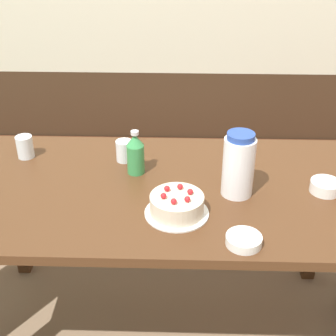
{
  "coord_description": "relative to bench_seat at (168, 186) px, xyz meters",
  "views": [
    {
      "loc": [
        0.07,
        -1.45,
        1.65
      ],
      "look_at": [
        0.02,
        0.05,
        0.79
      ],
      "focal_mm": 50.0,
      "sensor_mm": 36.0,
      "label": 1
    }
  ],
  "objects": [
    {
      "name": "glass_water_tall",
      "position": [
        -0.56,
        -0.62,
        0.56
      ],
      "size": [
        0.07,
        0.07,
        0.09
      ],
      "color": "silver",
      "rests_on": "dining_table"
    },
    {
      "name": "water_pitcher",
      "position": [
        0.27,
        -0.87,
        0.63
      ],
      "size": [
        0.11,
        0.11,
        0.24
      ],
      "color": "white",
      "rests_on": "dining_table"
    },
    {
      "name": "dining_table",
      "position": [
        0.0,
        -0.83,
        0.43
      ],
      "size": [
        1.53,
        0.8,
        0.74
      ],
      "color": "#4C2D19",
      "rests_on": "ground_plane"
    },
    {
      "name": "birthday_cake",
      "position": [
        0.06,
        -1.0,
        0.55
      ],
      "size": [
        0.22,
        0.22,
        0.09
      ],
      "color": "white",
      "rests_on": "dining_table"
    },
    {
      "name": "bowl_rice_small",
      "position": [
        0.27,
        -1.15,
        0.53
      ],
      "size": [
        0.11,
        0.11,
        0.03
      ],
      "color": "white",
      "rests_on": "dining_table"
    },
    {
      "name": "soju_bottle",
      "position": [
        -0.1,
        -0.73,
        0.6
      ],
      "size": [
        0.07,
        0.07,
        0.18
      ],
      "color": "#388E4C",
      "rests_on": "dining_table"
    },
    {
      "name": "glass_tumbler_short",
      "position": [
        -0.16,
        -0.63,
        0.56
      ],
      "size": [
        0.07,
        0.07,
        0.09
      ],
      "color": "silver",
      "rests_on": "dining_table"
    },
    {
      "name": "bowl_soup_white",
      "position": [
        0.59,
        -0.85,
        0.54
      ],
      "size": [
        0.11,
        0.11,
        0.04
      ],
      "color": "white",
      "rests_on": "dining_table"
    },
    {
      "name": "bench_seat",
      "position": [
        0.0,
        0.0,
        0.0
      ],
      "size": [
        2.77,
        0.38,
        0.44
      ],
      "color": "#472314",
      "rests_on": "ground_plane"
    },
    {
      "name": "ground_plane",
      "position": [
        0.0,
        -0.83,
        -0.22
      ],
      "size": [
        12.0,
        12.0,
        0.0
      ],
      "primitive_type": "plane",
      "color": "#846B51"
    }
  ]
}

